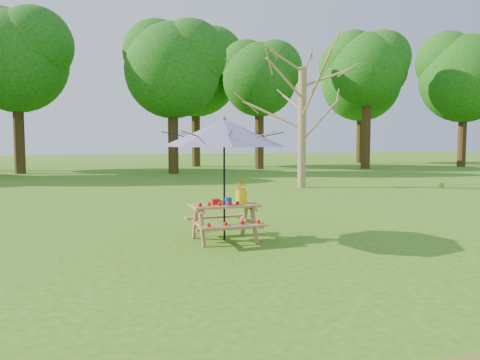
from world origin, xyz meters
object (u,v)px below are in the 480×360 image
object	(u,v)px
flower_bucket	(241,189)
picnic_table	(224,223)
patio_umbrella	(224,133)
bare_tree	(303,17)

from	to	relation	value
flower_bucket	picnic_table	bearing A→B (deg)	-173.00
flower_bucket	patio_umbrella	bearing A→B (deg)	-173.36
patio_umbrella	flower_bucket	bearing A→B (deg)	6.64
bare_tree	flower_bucket	distance (m)	11.43
bare_tree	patio_umbrella	size ratio (longest dim) A/B	4.11
patio_umbrella	flower_bucket	world-z (taller)	patio_umbrella
picnic_table	patio_umbrella	xyz separation A→B (m)	(0.00, 0.00, 1.62)
picnic_table	bare_tree	bearing A→B (deg)	55.47
patio_umbrella	picnic_table	bearing A→B (deg)	-95.19
bare_tree	patio_umbrella	world-z (taller)	bare_tree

